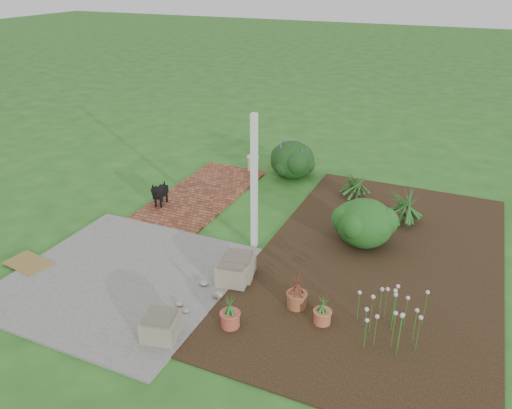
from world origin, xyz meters
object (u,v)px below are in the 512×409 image
at_px(stone_trough_near, 161,327).
at_px(cream_ceramic_urn, 253,163).
at_px(black_dog, 159,192).
at_px(evergreen_shrub, 365,222).

bearing_deg(stone_trough_near, cream_ceramic_urn, 102.99).
relative_size(black_dog, cream_ceramic_urn, 1.73).
relative_size(stone_trough_near, black_dog, 0.78).
height_order(cream_ceramic_urn, evergreen_shrub, evergreen_shrub).
height_order(stone_trough_near, cream_ceramic_urn, cream_ceramic_urn).
height_order(stone_trough_near, black_dog, black_dog).
xyz_separation_m(stone_trough_near, black_dog, (-2.37, 3.49, 0.15)).
bearing_deg(evergreen_shrub, black_dog, -177.51).
bearing_deg(cream_ceramic_urn, black_dog, -109.23).
bearing_deg(black_dog, stone_trough_near, -64.34).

